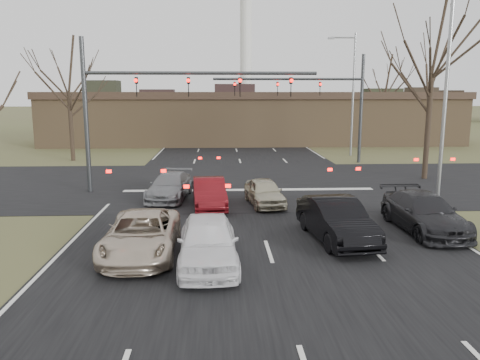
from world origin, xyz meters
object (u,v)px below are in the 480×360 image
at_px(mast_arm_near, 149,95).
at_px(car_silver_ahead, 265,192).
at_px(car_grey_ahead, 170,186).
at_px(car_red_ahead, 209,193).
at_px(streetlight_right_near, 443,84).
at_px(building, 253,117).
at_px(mast_arm_far, 324,95).
at_px(car_black_hatch, 336,220).
at_px(car_charcoal_sedan, 424,213).
at_px(car_white_sedan, 208,241).
at_px(streetlight_right_far, 351,88).
at_px(car_silver_suv, 141,235).

bearing_deg(mast_arm_near, car_silver_ahead, -30.60).
height_order(car_grey_ahead, car_red_ahead, car_red_ahead).
bearing_deg(streetlight_right_near, building, 103.69).
bearing_deg(mast_arm_far, car_silver_ahead, -113.00).
bearing_deg(mast_arm_far, car_red_ahead, -121.03).
relative_size(car_black_hatch, car_charcoal_sedan, 0.94).
xyz_separation_m(car_black_hatch, car_grey_ahead, (-6.57, 7.03, -0.12)).
bearing_deg(building, car_red_ahead, -98.09).
bearing_deg(car_white_sedan, car_red_ahead, 88.98).
xyz_separation_m(streetlight_right_far, car_white_sedan, (-11.30, -25.11, -4.83)).
height_order(car_silver_suv, car_red_ahead, car_silver_suv).
xyz_separation_m(car_white_sedan, car_grey_ahead, (-2.08, 9.26, -0.12)).
relative_size(streetlight_right_far, car_black_hatch, 2.17).
distance_m(building, car_charcoal_sedan, 33.17).
distance_m(car_black_hatch, car_grey_ahead, 9.63).
bearing_deg(mast_arm_near, car_silver_suv, -83.94).
xyz_separation_m(streetlight_right_near, car_silver_ahead, (-8.32, -0.39, -4.97)).
xyz_separation_m(streetlight_right_near, car_silver_suv, (-12.98, -7.07, -4.91)).
relative_size(streetlight_right_far, car_white_sedan, 2.26).
height_order(streetlight_right_far, car_charcoal_sedan, streetlight_right_far).
height_order(car_silver_suv, car_black_hatch, car_black_hatch).
bearing_deg(car_red_ahead, mast_arm_far, 54.55).
bearing_deg(building, mast_arm_far, -74.42).
bearing_deg(streetlight_right_near, car_black_hatch, -136.98).
xyz_separation_m(car_silver_suv, car_red_ahead, (2.08, 6.33, -0.01)).
bearing_deg(car_white_sedan, mast_arm_far, 67.05).
relative_size(car_white_sedan, car_silver_ahead, 1.22).
bearing_deg(car_charcoal_sedan, car_silver_suv, -170.00).
bearing_deg(car_charcoal_sedan, car_grey_ahead, 147.44).
bearing_deg(car_silver_suv, streetlight_right_near, 27.91).
distance_m(car_white_sedan, car_grey_ahead, 9.49).
bearing_deg(car_red_ahead, car_silver_suv, -112.60).
height_order(car_charcoal_sedan, car_red_ahead, car_charcoal_sedan).
bearing_deg(car_red_ahead, car_grey_ahead, 131.88).
bearing_deg(car_grey_ahead, building, 84.41).
xyz_separation_m(building, car_silver_suv, (-6.16, -35.07, -1.99)).
xyz_separation_m(car_white_sedan, car_silver_ahead, (2.48, 7.73, -0.14)).
height_order(streetlight_right_near, car_silver_suv, streetlight_right_near).
bearing_deg(streetlight_right_far, car_charcoal_sedan, -98.25).
xyz_separation_m(mast_arm_near, streetlight_right_near, (14.05, -3.00, 0.51)).
bearing_deg(streetlight_right_near, car_grey_ahead, 174.92).
bearing_deg(car_red_ahead, car_silver_ahead, 3.43).
height_order(building, streetlight_right_far, streetlight_right_far).
height_order(streetlight_right_near, car_charcoal_sedan, streetlight_right_near).
bearing_deg(streetlight_right_far, streetlight_right_near, -91.68).
bearing_deg(mast_arm_near, car_red_ahead, -49.97).
distance_m(mast_arm_far, car_grey_ahead, 16.27).
height_order(streetlight_right_far, car_red_ahead, streetlight_right_far).
height_order(streetlight_right_far, car_grey_ahead, streetlight_right_far).
distance_m(mast_arm_far, streetlight_right_far, 5.12).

